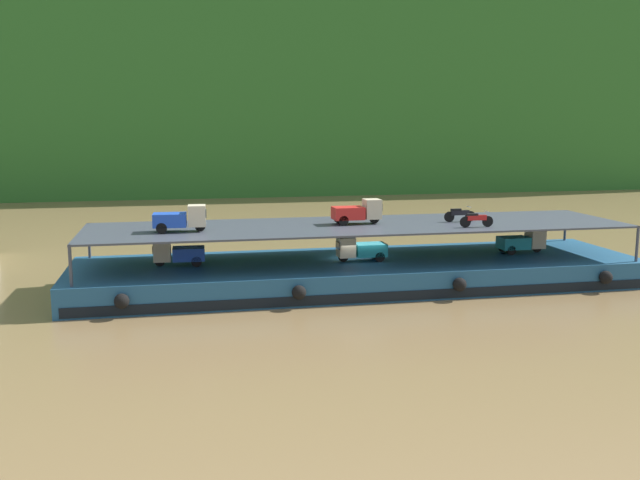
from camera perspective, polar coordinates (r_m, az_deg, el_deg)
The scene contains 11 objects.
ground_plane at distance 39.62m, azimuth 3.21°, elevation -3.75°, with size 400.00×400.00×0.00m, color brown.
hillside_far_bank at distance 104.23m, azimuth -6.40°, elevation 17.45°, with size 148.62×34.04×42.02m.
cargo_barge at distance 39.43m, azimuth 3.23°, elevation -2.69°, with size 31.71×8.87×1.50m.
cargo_rack at distance 38.98m, azimuth 3.26°, elevation 1.19°, with size 30.11×7.49×2.00m.
mini_truck_lower_stern at distance 38.27m, azimuth -11.56°, elevation -1.04°, with size 2.77×1.25×1.38m.
mini_truck_lower_aft at distance 38.78m, azimuth 3.34°, elevation -0.73°, with size 2.76×1.23×1.38m.
mini_truck_lower_mid at distance 42.90m, azimuth 16.25°, elevation -0.11°, with size 2.75×1.22×1.38m.
mini_truck_upper_stern at distance 36.95m, azimuth -11.35°, elevation 1.73°, with size 2.78×1.28×1.38m.
mini_truck_upper_mid at distance 39.15m, azimuth 3.11°, elevation 2.33°, with size 2.76×1.24×1.38m.
motorcycle_upper_port at distance 38.82m, azimuth 12.70°, elevation 1.67°, with size 1.90×0.55×0.87m.
motorcycle_upper_centre at distance 40.85m, azimuth 11.37°, elevation 2.09°, with size 1.90×0.55×0.87m.
Camera 1 is at (-10.00, -37.26, 9.02)m, focal length 39.01 mm.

